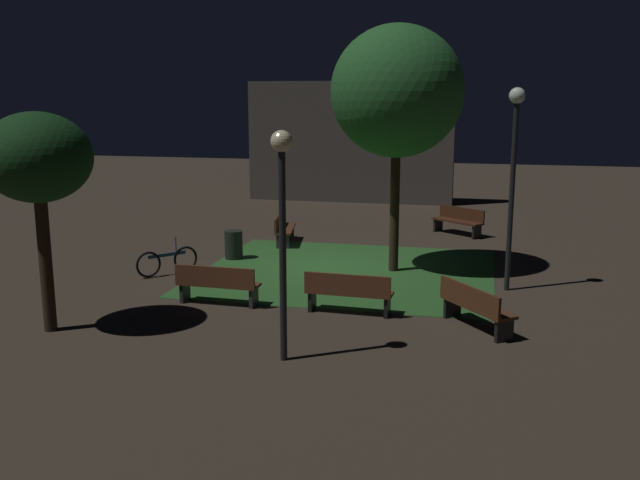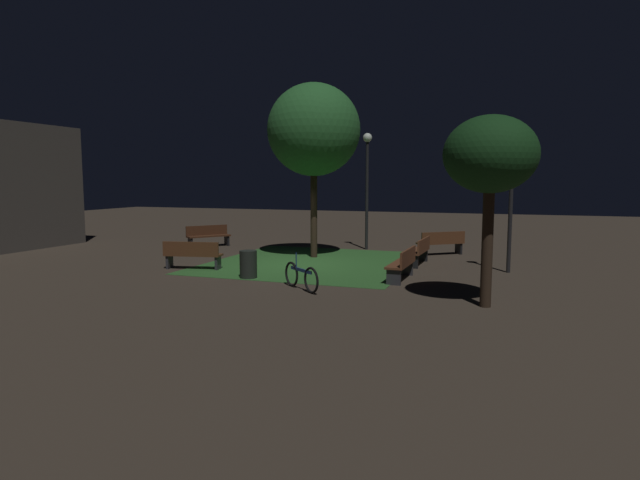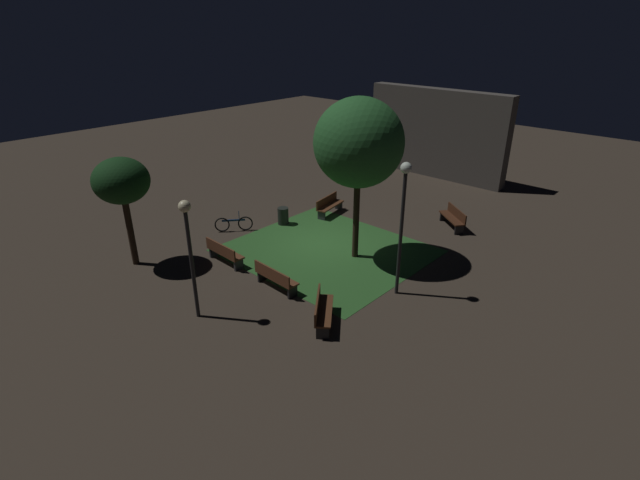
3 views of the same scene
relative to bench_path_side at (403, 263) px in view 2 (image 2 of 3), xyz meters
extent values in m
plane|color=#3D3328|center=(1.44, 3.82, -0.48)|extent=(60.00, 60.00, 0.00)
cube|color=#2D6028|center=(2.18, 3.48, -0.48)|extent=(7.33, 6.60, 0.01)
cube|color=brown|center=(0.00, 0.08, -0.03)|extent=(1.81, 0.53, 0.06)
cube|color=brown|center=(0.00, -0.13, 0.20)|extent=(1.80, 0.11, 0.40)
cube|color=#2D2D33|center=(-0.80, 0.10, -0.27)|extent=(0.09, 0.39, 0.42)
cube|color=#2D2D33|center=(0.80, 0.05, -0.27)|extent=(0.09, 0.39, 0.42)
cube|color=brown|center=(2.87, 0.08, -0.03)|extent=(1.82, 0.55, 0.06)
cube|color=brown|center=(2.86, -0.13, 0.20)|extent=(1.80, 0.13, 0.40)
cube|color=black|center=(2.07, 0.11, -0.27)|extent=(0.10, 0.39, 0.42)
cube|color=black|center=(3.67, 0.04, -0.27)|extent=(0.10, 0.39, 0.42)
cube|color=#512D19|center=(-0.34, 6.54, -0.03)|extent=(0.80, 1.86, 0.06)
cube|color=#512D19|center=(-0.54, 6.50, 0.20)|extent=(0.38, 1.78, 0.40)
cube|color=#2D2D33|center=(-0.48, 7.33, -0.27)|extent=(0.39, 0.15, 0.42)
cube|color=#2D2D33|center=(-0.19, 5.76, -0.27)|extent=(0.39, 0.15, 0.42)
cube|color=#422314|center=(4.72, 9.05, -0.03)|extent=(1.72, 1.48, 0.06)
cube|color=#422314|center=(4.84, 9.22, 0.20)|extent=(1.46, 1.15, 0.40)
cube|color=black|center=(5.35, 8.56, -0.27)|extent=(0.30, 0.35, 0.42)
cube|color=black|center=(4.08, 9.54, -0.27)|extent=(0.30, 0.35, 0.42)
cube|color=#512D19|center=(5.47, -0.35, -0.03)|extent=(1.49, 1.71, 0.06)
cube|color=#512D19|center=(5.30, -0.48, 0.20)|extent=(1.16, 1.45, 0.40)
cube|color=black|center=(4.97, 0.27, -0.27)|extent=(0.35, 0.30, 0.42)
cube|color=black|center=(5.96, -0.98, -0.27)|extent=(0.35, 0.30, 0.42)
cylinder|color=#2D2116|center=(3.31, 3.86, 1.33)|extent=(0.24, 0.24, 3.63)
ellipsoid|color=#28662D|center=(3.31, 3.86, 4.05)|extent=(3.27, 3.27, 3.24)
cylinder|color=#2D2116|center=(-2.52, -2.30, 0.91)|extent=(0.24, 0.24, 2.77)
ellipsoid|color=#143816|center=(-2.52, -2.30, 2.84)|extent=(2.00, 2.00, 1.67)
cylinder|color=black|center=(2.28, -2.76, 1.30)|extent=(0.12, 0.12, 3.57)
sphere|color=#F4E5B2|center=(2.28, -2.76, 3.24)|extent=(0.36, 0.36, 0.36)
cylinder|color=black|center=(6.11, 2.64, 1.66)|extent=(0.12, 0.12, 4.28)
sphere|color=white|center=(6.11, 2.64, 3.95)|extent=(0.36, 0.36, 0.36)
cylinder|color=black|center=(-1.16, 4.21, -0.09)|extent=(0.49, 0.49, 0.79)
torus|color=black|center=(-2.51, 1.79, -0.15)|extent=(0.46, 0.55, 0.66)
torus|color=black|center=(-1.87, 2.58, -0.15)|extent=(0.46, 0.55, 0.66)
cube|color=navy|center=(-2.19, 2.19, 0.03)|extent=(0.67, 0.81, 0.08)
cylinder|color=navy|center=(-2.03, 2.38, 0.25)|extent=(0.03, 0.03, 0.40)
camera|label=1|loc=(5.45, -13.69, 3.96)|focal=39.44mm
camera|label=2|loc=(-14.61, -2.72, 2.30)|focal=30.01mm
camera|label=3|loc=(13.62, -9.47, 8.05)|focal=26.64mm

